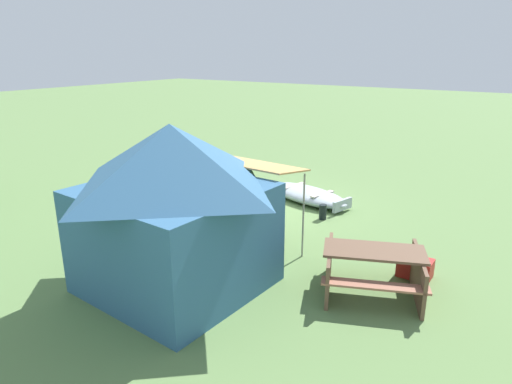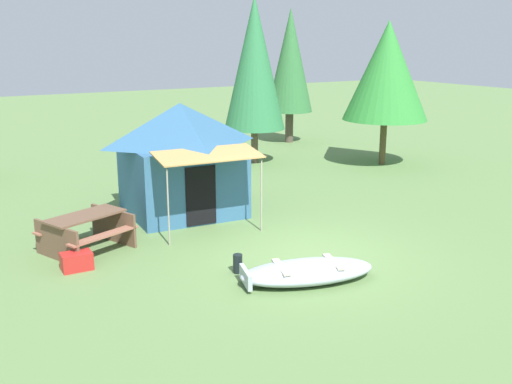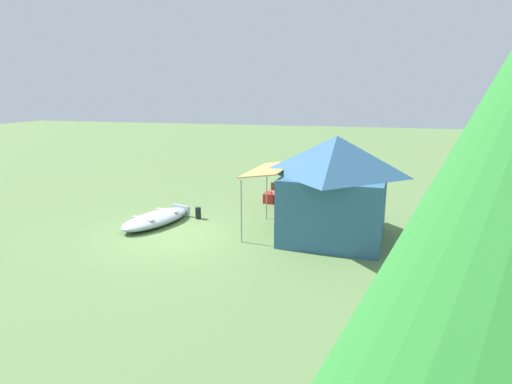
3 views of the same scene
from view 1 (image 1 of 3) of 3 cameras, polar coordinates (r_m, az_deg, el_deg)
ground_plane at (r=11.73m, az=0.98°, el=-1.98°), size 80.00×80.00×0.00m
beached_rowboat at (r=12.22m, az=6.61°, el=-0.33°), size 2.76×1.70×0.37m
canvas_cabin_tent at (r=7.56m, az=-10.32°, el=-1.73°), size 3.07×3.94×2.83m
picnic_table at (r=7.82m, az=14.64°, el=-9.15°), size 2.07×1.95×0.79m
cooler_box at (r=8.71m, az=19.54°, el=-9.04°), size 0.59×0.40×0.35m
fuel_can at (r=10.99m, az=8.48°, el=-2.52°), size 0.25×0.25×0.37m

